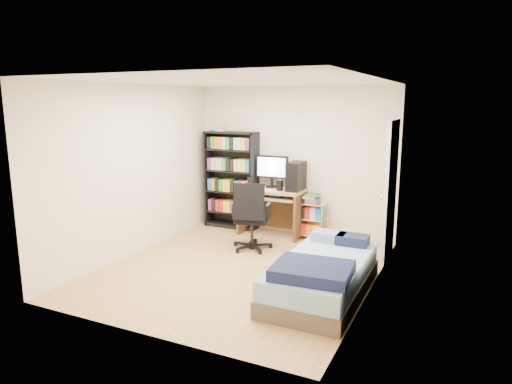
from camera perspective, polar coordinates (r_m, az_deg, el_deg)
The scene contains 7 objects.
room at distance 6.00m, azimuth -2.01°, elevation 1.68°, with size 3.58×4.08×2.58m.
media_shelf at distance 8.18m, azimuth -3.10°, elevation 1.67°, with size 0.97×0.32×1.80m.
computer_desk at distance 7.71m, azimuth 2.91°, elevation -0.13°, with size 1.07×0.62×1.35m.
office_chair at distance 7.00m, azimuth -0.60°, elevation -4.55°, with size 0.77×0.77×1.07m.
wire_cart at distance 7.56m, azimuth 6.93°, elevation -2.21°, with size 0.47×0.34×0.76m.
bed at distance 5.50m, azimuth 8.26°, elevation -10.27°, with size 0.96×1.91×0.55m.
door at distance 6.79m, azimuth 16.46°, elevation 0.21°, with size 0.12×0.80×2.00m.
Camera 1 is at (2.71, -5.26, 2.24)m, focal length 32.00 mm.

